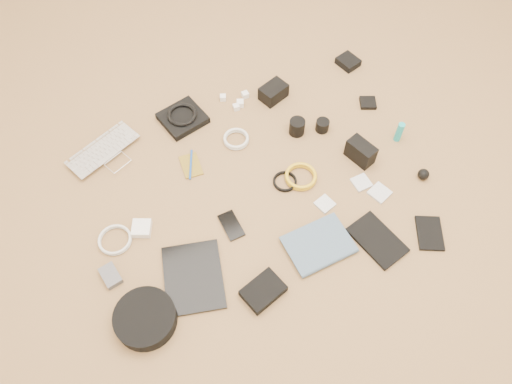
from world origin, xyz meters
name	(u,v)px	position (x,y,z in m)	size (l,w,h in m)	color
laptop	(110,156)	(-0.50, 0.38, 0.01)	(0.31, 0.22, 0.02)	silver
headphone_pouch	(183,118)	(-0.15, 0.46, 0.02)	(0.18, 0.17, 0.03)	black
headphones	(182,115)	(-0.15, 0.46, 0.04)	(0.13, 0.13, 0.02)	black
charger_a	(223,98)	(0.06, 0.51, 0.01)	(0.03, 0.03, 0.03)	white
charger_b	(240,103)	(0.12, 0.44, 0.01)	(0.03, 0.03, 0.03)	white
charger_c	(245,95)	(0.16, 0.49, 0.01)	(0.03, 0.03, 0.03)	white
charger_d	(236,107)	(0.10, 0.43, 0.01)	(0.03, 0.03, 0.03)	white
dslr_camera	(273,92)	(0.28, 0.43, 0.03)	(0.12, 0.08, 0.07)	black
lens_pouch	(348,62)	(0.70, 0.49, 0.02)	(0.09, 0.10, 0.03)	black
notebook_olive	(191,165)	(-0.20, 0.21, 0.00)	(0.08, 0.12, 0.01)	olive
pen_blue	(191,164)	(-0.20, 0.21, 0.01)	(0.01, 0.01, 0.15)	#1547AF
cable_white_a	(236,140)	(0.03, 0.26, 0.01)	(0.11, 0.11, 0.01)	silver
lens_a	(297,127)	(0.29, 0.20, 0.04)	(0.07, 0.07, 0.07)	black
lens_b	(322,126)	(0.40, 0.17, 0.03)	(0.06, 0.06, 0.05)	black
card_reader	(368,103)	(0.67, 0.23, 0.01)	(0.07, 0.07, 0.02)	black
power_brick	(142,228)	(-0.47, -0.01, 0.02)	(0.07, 0.07, 0.03)	white
cable_white_b	(115,240)	(-0.58, -0.02, 0.01)	(0.13, 0.13, 0.01)	silver
cable_black	(285,182)	(0.14, -0.02, 0.00)	(0.10, 0.10, 0.01)	black
cable_yellow	(301,178)	(0.21, -0.03, 0.01)	(0.13, 0.13, 0.02)	gold
flash	(361,152)	(0.48, -0.03, 0.05)	(0.07, 0.12, 0.09)	black
lens_cleaner	(399,132)	(0.68, 0.00, 0.05)	(0.03, 0.03, 0.10)	#1AA4A9
battery_charger	(111,276)	(-0.63, -0.16, 0.01)	(0.06, 0.09, 0.03)	#555459
tablet	(193,277)	(-0.35, -0.28, 0.01)	(0.21, 0.28, 0.01)	black
phone	(231,225)	(-0.14, -0.13, 0.00)	(0.07, 0.12, 0.01)	black
filter_case_left	(325,204)	(0.24, -0.18, 0.00)	(0.07, 0.07, 0.01)	silver
filter_case_mid	(361,183)	(0.43, -0.15, 0.00)	(0.07, 0.07, 0.01)	silver
filter_case_right	(380,193)	(0.47, -0.22, 0.01)	(0.08, 0.08, 0.01)	silver
air_blower	(423,174)	(0.68, -0.22, 0.02)	(0.05, 0.05, 0.05)	black
headphone_case	(145,319)	(-0.55, -0.37, 0.03)	(0.22, 0.22, 0.06)	black
drive_case	(263,291)	(-0.13, -0.43, 0.02)	(0.15, 0.10, 0.04)	black
paperback	(331,265)	(0.14, -0.43, 0.01)	(0.18, 0.25, 0.02)	#445B73
notebook_black_a	(377,240)	(0.36, -0.40, 0.01)	(0.13, 0.22, 0.02)	black
notebook_black_b	(430,233)	(0.56, -0.45, 0.01)	(0.10, 0.15, 0.01)	black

